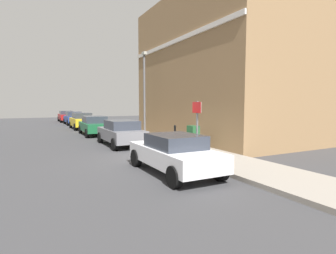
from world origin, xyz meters
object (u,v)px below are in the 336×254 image
Objects in this scene: car_grey at (121,132)px; bollard_near_cabinet at (175,134)px; car_yellow at (82,121)px; car_blue at (74,118)px; car_red at (66,116)px; car_green at (95,125)px; street_sign at (197,121)px; lamppost at (144,90)px; car_white at (174,153)px; utility_cabinet at (193,139)px.

car_grey reaches higher than bollard_near_cabinet.
car_yellow reaches higher than car_blue.
car_grey is at bearing -178.75° from car_red.
car_green is 17.02m from car_red.
lamppost is (1.17, 8.30, 1.64)m from street_sign.
car_green is at bearing 97.84° from street_sign.
car_green is at bearing 178.83° from car_blue.
car_green is 0.96× the size of car_red.
car_grey is 17.45m from car_blue.
car_yellow is 5.99m from car_blue.
car_white is 12.60m from car_green.
street_sign is at bearing -176.87° from car_blue.
bollard_near_cabinet is at bearing -173.01° from car_red.
car_white is at bearing -179.04° from car_green.
utility_cabinet is at bearing -41.97° from car_white.
utility_cabinet is 0.50× the size of street_sign.
bollard_near_cabinet is at bearing -159.34° from car_green.
bollard_near_cabinet is (2.66, -13.20, -0.07)m from car_yellow.
car_yellow is at bearing 107.32° from lamppost.
street_sign reaches higher than car_white.
lamppost is (2.56, 2.74, 2.55)m from car_grey.
lamppost is (0.16, 6.46, 2.62)m from utility_cabinet.
utility_cabinet is 6.97m from lamppost.
car_blue is 0.72× the size of lamppost.
car_grey is at bearing -133.09° from lamppost.
car_yellow is 0.91× the size of car_red.
lamppost reaches higher than car_white.
car_yellow reaches higher than utility_cabinet.
car_red is 4.29× the size of bollard_near_cabinet.
car_yellow is at bearing 178.47° from car_blue.
car_green reaches higher than car_white.
car_white is 5.67m from bollard_near_cabinet.
car_red is 0.78× the size of lamppost.
street_sign reaches higher than car_green.
street_sign is 0.40× the size of lamppost.
car_green is 3.73× the size of utility_cabinet.
car_grey is 3.04m from bollard_near_cabinet.
car_red is at bearing 1.33° from car_green.
car_white is at bearing 178.02° from car_grey.
bollard_near_cabinet is (2.50, -1.73, -0.04)m from car_grey.
car_red is at bearing -0.12° from car_white.
car_yellow is at bearing 1.10° from car_grey.
car_green is 1.06× the size of car_yellow.
car_blue is (-0.05, 17.45, 0.00)m from car_grey.
car_red reaches higher than car_white.
car_blue is at bearing -177.58° from car_red.
car_green is 11.54m from car_blue.
car_white is at bearing 179.05° from car_blue.
car_yellow is 11.47m from car_red.
car_blue is 21.31m from utility_cabinet.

